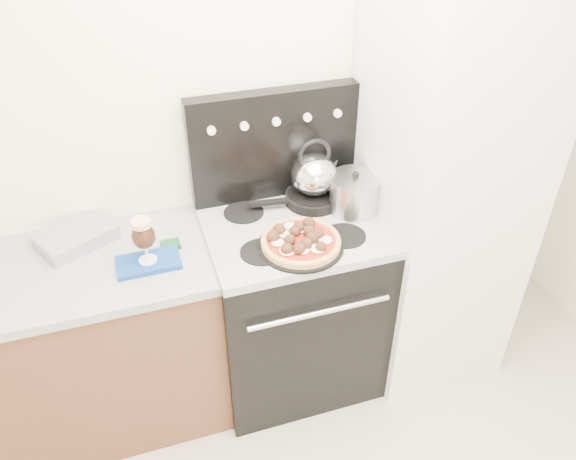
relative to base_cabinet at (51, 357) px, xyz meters
name	(u,v)px	position (x,y,z in m)	size (l,w,h in m)	color
room_shell	(367,307)	(1.02, -0.91, 0.82)	(3.52, 3.01, 2.52)	beige
base_cabinet	(51,357)	(0.00, 0.00, 0.00)	(1.45, 0.60, 0.86)	brown
countertop	(23,279)	(0.00, 0.00, 0.45)	(1.48, 0.63, 0.04)	#9C9C9C
stove_body	(292,305)	(1.10, -0.02, 0.01)	(0.76, 0.65, 0.88)	black
cooktop	(293,228)	(1.10, -0.02, 0.47)	(0.76, 0.65, 0.04)	#ADADB2
backguard	(274,144)	(1.10, 0.25, 0.74)	(0.76, 0.08, 0.50)	black
fridge	(440,195)	(1.80, -0.05, 0.52)	(0.64, 0.68, 1.90)	silver
foil_sheet	(76,236)	(0.21, 0.16, 0.50)	(0.30, 0.22, 0.06)	silver
oven_mitt	(148,263)	(0.48, -0.09, 0.48)	(0.25, 0.14, 0.02)	navy
beer_glass	(144,241)	(0.48, -0.09, 0.59)	(0.09, 0.09, 0.20)	black
pizza_pan	(301,246)	(1.09, -0.19, 0.50)	(0.35, 0.35, 0.01)	black
pizza	(301,240)	(1.09, -0.19, 0.52)	(0.33, 0.33, 0.05)	tan
skillet	(313,198)	(1.25, 0.12, 0.51)	(0.26, 0.26, 0.05)	black
tea_kettle	(314,172)	(1.25, 0.12, 0.65)	(0.21, 0.21, 0.23)	silver
stock_pot	(354,195)	(1.40, 0.00, 0.57)	(0.22, 0.22, 0.16)	#BCBCBC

